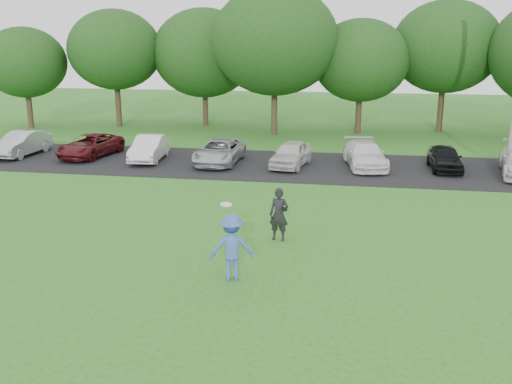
# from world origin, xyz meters

# --- Properties ---
(ground) EXTENTS (100.00, 100.00, 0.00)m
(ground) POSITION_xyz_m (0.00, 0.00, 0.00)
(ground) COLOR #2A6A1E
(ground) RESTS_ON ground
(parking_lot) EXTENTS (32.00, 6.50, 0.03)m
(parking_lot) POSITION_xyz_m (0.00, 13.00, 0.01)
(parking_lot) COLOR black
(parking_lot) RESTS_ON ground
(frisbee_player) EXTENTS (1.18, 0.87, 1.99)m
(frisbee_player) POSITION_xyz_m (-0.02, 0.17, 0.82)
(frisbee_player) COLOR #3E5FAF
(frisbee_player) RESTS_ON ground
(camera_bystander) EXTENTS (0.61, 0.46, 1.54)m
(camera_bystander) POSITION_xyz_m (0.74, 3.10, 0.77)
(camera_bystander) COLOR black
(camera_bystander) RESTS_ON ground
(parked_cars) EXTENTS (28.51, 5.07, 1.26)m
(parked_cars) POSITION_xyz_m (1.09, 13.03, 0.61)
(parked_cars) COLOR #ACAFB3
(parked_cars) RESTS_ON parking_lot
(tree_row) EXTENTS (42.39, 9.85, 8.64)m
(tree_row) POSITION_xyz_m (1.51, 22.76, 4.91)
(tree_row) COLOR #38281C
(tree_row) RESTS_ON ground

